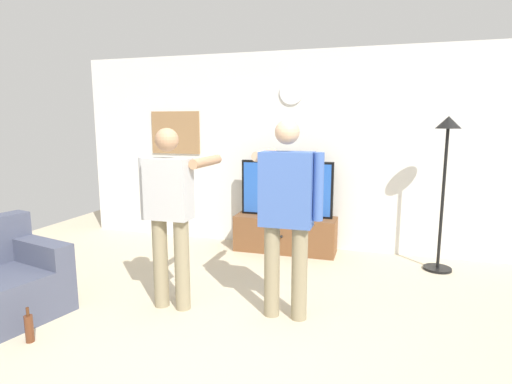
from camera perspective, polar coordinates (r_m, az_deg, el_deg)
ground_plane at (r=3.44m, az=-6.15°, el=-20.90°), size 8.40×8.40×0.00m
back_wall at (r=5.80m, az=5.06°, el=5.67°), size 6.40×0.10×2.70m
tv_stand at (r=5.65m, az=4.06°, el=-5.82°), size 1.37×0.45×0.49m
television at (r=5.57m, az=4.24°, el=0.46°), size 1.25×0.07×0.75m
wall_clock at (r=5.75m, az=4.95°, el=13.58°), size 0.33×0.03×0.33m
framed_picture at (r=6.35m, az=-11.04°, el=8.07°), size 0.78×0.04×0.62m
floor_lamp at (r=5.21m, az=24.73°, el=3.83°), size 0.32×0.32×1.81m
person_standing_nearer_lamp at (r=3.88m, az=-11.80°, el=-2.22°), size 0.59×0.78×1.69m
person_standing_nearer_couch at (r=3.60m, az=4.25°, el=-2.12°), size 0.64×0.78×1.77m
beverage_bottle at (r=3.92m, az=-28.87°, el=-16.15°), size 0.07×0.07×0.29m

